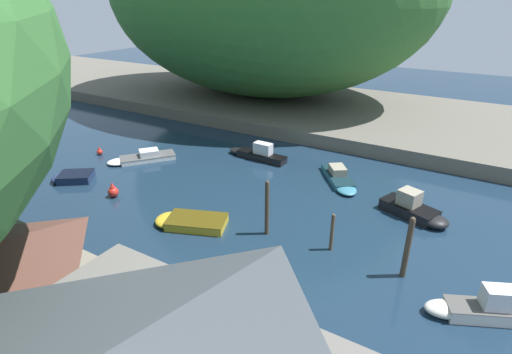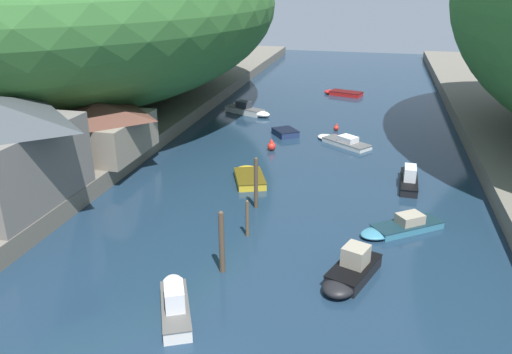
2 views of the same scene
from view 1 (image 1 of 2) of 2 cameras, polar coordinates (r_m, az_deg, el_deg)
The scene contains 14 objects.
water_surface at distance 33.58m, azimuth -15.98°, elevation 0.04°, with size 130.00×130.00×0.00m, color #192D42.
right_bank at distance 52.05m, azimuth 3.74°, elevation 10.41°, with size 22.00×120.00×1.33m.
boat_yellow_tender at distance 21.62m, azimuth 29.56°, elevation -16.01°, with size 3.21×5.02×1.68m.
boat_red_skiff at distance 34.71m, azimuth -24.92°, elevation -0.02°, with size 3.34×3.59×0.62m.
boat_open_rowboat at distance 25.92m, azimuth -9.63°, elevation -6.28°, with size 3.55×5.01×0.57m.
boat_near_quay at distance 31.97m, azimuth 11.84°, elevation -0.16°, with size 5.41×4.56×1.03m.
boat_far_upstream at distance 35.70m, azimuth 0.09°, elevation 3.36°, with size 1.37×5.81×1.60m.
boat_small_dinghy at distance 36.74m, azimuth -16.05°, elevation 2.67°, with size 5.66×4.91×0.92m.
boat_far_right_bank at distance 28.35m, azimuth 21.78°, elevation -4.41°, with size 3.15×4.83×1.74m.
mooring_post_nearest at distance 21.90m, azimuth 20.83°, elevation -9.38°, with size 0.30×0.30×3.57m.
mooring_post_second at distance 23.22m, azimuth 10.81°, elevation -7.72°, with size 0.21×0.21×2.37m.
mooring_post_middle at distance 23.95m, azimuth 1.58°, elevation -4.42°, with size 0.27×0.27×3.62m.
channel_buoy_near at distance 39.36m, azimuth -21.44°, elevation 3.40°, with size 0.53×0.53×0.79m.
channel_buoy_far at distance 30.74m, azimuth -19.74°, elevation -1.93°, with size 0.76×0.76×1.14m.
Camera 1 is at (-20.41, 6.99, 13.47)m, focal length 28.00 mm.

